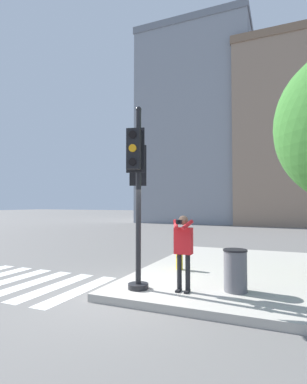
{
  "coord_description": "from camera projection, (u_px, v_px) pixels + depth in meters",
  "views": [
    {
      "loc": [
        3.46,
        -6.06,
        2.17
      ],
      "look_at": [
        0.58,
        0.67,
        2.45
      ],
      "focal_mm": 28.0,
      "sensor_mm": 36.0,
      "label": 1
    }
  ],
  "objects": [
    {
      "name": "fire_hydrant",
      "position": [
        179.0,
        256.0,
        9.04
      ],
      "size": [
        0.2,
        0.26,
        0.79
      ],
      "color": "yellow",
      "rests_on": "sidewalk_corner"
    },
    {
      "name": "building_left",
      "position": [
        200.0,
        129.0,
        36.46
      ],
      "size": [
        12.7,
        10.97,
        22.43
      ],
      "color": "gray",
      "rests_on": "ground_plane"
    },
    {
      "name": "person_photographer",
      "position": [
        183.0,
        246.0,
        6.8
      ],
      "size": [
        0.5,
        0.53,
        1.72
      ],
      "color": "black",
      "rests_on": "sidewalk_corner"
    },
    {
      "name": "trash_bin",
      "position": [
        235.0,
        270.0,
        6.78
      ],
      "size": [
        0.54,
        0.54,
        0.95
      ],
      "color": "#5B5B60",
      "rests_on": "sidewalk_corner"
    },
    {
      "name": "sidewalk_corner",
      "position": [
        284.0,
        275.0,
        8.69
      ],
      "size": [
        8.0,
        8.0,
        0.18
      ],
      "color": "#ADA89E",
      "rests_on": "ground_plane"
    },
    {
      "name": "crosswalk_stripes",
      "position": [
        9.0,
        280.0,
        8.41
      ],
      "size": [
        5.29,
        2.88,
        0.01
      ],
      "color": "silver",
      "rests_on": "ground_plane"
    },
    {
      "name": "traffic_signal_pole",
      "position": [
        137.0,
        181.0,
        7.08
      ],
      "size": [
        0.7,
        1.21,
        4.31
      ],
      "color": "black",
      "rests_on": "sidewalk_corner"
    },
    {
      "name": "ground_plane",
      "position": [
        119.0,
        298.0,
        6.85
      ],
      "size": [
        160.0,
        160.0,
        0.0
      ],
      "primitive_type": "plane",
      "color": "slate"
    }
  ]
}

